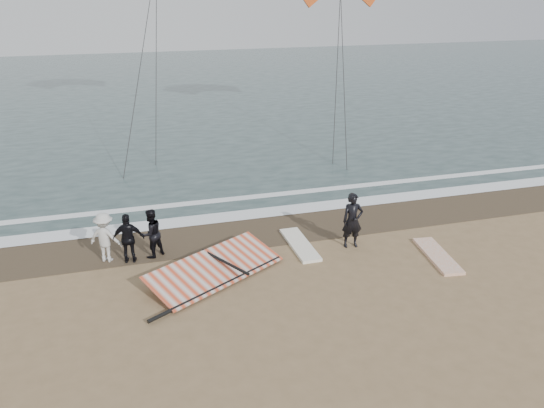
{
  "coord_description": "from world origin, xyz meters",
  "views": [
    {
      "loc": [
        -5.21,
        -12.06,
        8.12
      ],
      "look_at": [
        -0.93,
        3.0,
        1.6
      ],
      "focal_mm": 35.0,
      "sensor_mm": 36.0,
      "label": 1
    }
  ],
  "objects": [
    {
      "name": "wet_sand",
      "position": [
        0.0,
        4.5,
        0.01
      ],
      "size": [
        120.0,
        2.8,
        0.01
      ],
      "primitive_type": "cube",
      "color": "#4C3D2B",
      "rests_on": "ground"
    },
    {
      "name": "man_main",
      "position": [
        1.66,
        2.45,
        0.94
      ],
      "size": [
        0.73,
        0.52,
        1.88
      ],
      "primitive_type": "imported",
      "rotation": [
        0.0,
        0.0,
        -0.11
      ],
      "color": "black",
      "rests_on": "ground"
    },
    {
      "name": "ground",
      "position": [
        0.0,
        0.0,
        0.0
      ],
      "size": [
        120.0,
        120.0,
        0.0
      ],
      "primitive_type": "plane",
      "color": "#8C704C",
      "rests_on": "ground"
    },
    {
      "name": "sea",
      "position": [
        0.0,
        33.0,
        0.01
      ],
      "size": [
        120.0,
        54.0,
        0.02
      ],
      "primitive_type": "cube",
      "color": "#233838",
      "rests_on": "ground"
    },
    {
      "name": "board_cream",
      "position": [
        0.01,
        2.92,
        0.05
      ],
      "size": [
        0.69,
        2.47,
        0.1
      ],
      "primitive_type": "cube",
      "rotation": [
        0.0,
        0.0,
        0.01
      ],
      "color": "white",
      "rests_on": "ground"
    },
    {
      "name": "foam_far",
      "position": [
        0.0,
        7.6,
        0.03
      ],
      "size": [
        120.0,
        0.45,
        0.01
      ],
      "primitive_type": "cube",
      "color": "white",
      "rests_on": "sea"
    },
    {
      "name": "board_white",
      "position": [
        4.03,
        0.97,
        0.05
      ],
      "size": [
        0.99,
        2.51,
        0.1
      ],
      "primitive_type": "cube",
      "rotation": [
        0.0,
        0.0,
        -0.13
      ],
      "color": "white",
      "rests_on": "ground"
    },
    {
      "name": "sail_rig",
      "position": [
        -3.13,
        1.85,
        0.2
      ],
      "size": [
        4.43,
        3.74,
        0.52
      ],
      "color": "black",
      "rests_on": "ground"
    },
    {
      "name": "trio_cluster",
      "position": [
        -5.54,
        3.53,
        0.81
      ],
      "size": [
        2.5,
        1.08,
        1.64
      ],
      "color": "black",
      "rests_on": "ground"
    },
    {
      "name": "foam_near",
      "position": [
        0.0,
        5.9,
        0.03
      ],
      "size": [
        120.0,
        0.9,
        0.01
      ],
      "primitive_type": "cube",
      "color": "white",
      "rests_on": "sea"
    }
  ]
}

